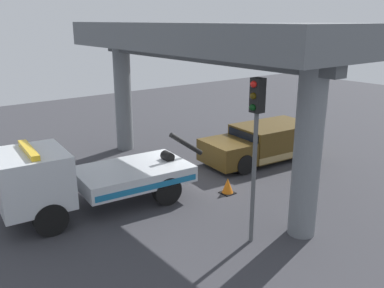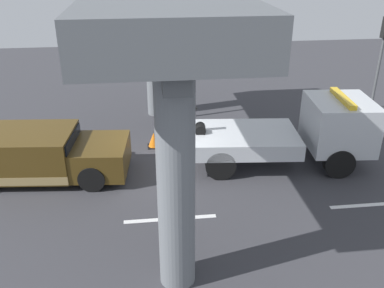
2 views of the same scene
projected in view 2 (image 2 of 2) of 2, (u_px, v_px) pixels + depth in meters
ground_plane at (164, 170)px, 14.58m from camera, size 60.00×40.00×0.10m
lane_stripe_mid at (170, 219)px, 11.90m from camera, size 2.60×0.16×0.01m
lane_stripe_east at (372, 205)px, 12.55m from camera, size 2.60×0.16×0.01m
tow_truck_white at (297, 131)px, 14.48m from camera, size 7.33×2.93×2.46m
towed_van_green at (39, 155)px, 13.79m from camera, size 5.37×2.63×1.58m
overpass_structure at (159, 15)px, 12.37m from camera, size 3.60×12.64×6.00m
traffic_light_near at (191, 40)px, 17.51m from camera, size 0.39×0.32×4.67m
traffic_light_far at (384, 43)px, 18.58m from camera, size 0.39×0.32×4.18m
traffic_cone_orange at (154, 140)px, 16.04m from camera, size 0.48×0.48×0.57m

